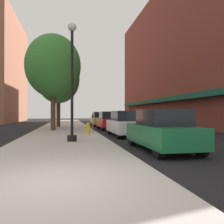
# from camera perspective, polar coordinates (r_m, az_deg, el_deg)

# --- Properties ---
(ground_plane) EXTENTS (90.00, 90.00, 0.00)m
(ground_plane) POSITION_cam_1_polar(r_m,az_deg,el_deg) (23.14, -1.62, -4.04)
(ground_plane) COLOR black
(sidewalk_slab) EXTENTS (4.80, 50.00, 0.12)m
(sidewalk_slab) POSITION_cam_1_polar(r_m,az_deg,el_deg) (23.83, -11.57, -3.78)
(sidewalk_slab) COLOR #B7B2A8
(sidewalk_slab) RESTS_ON ground
(building_right_brick) EXTENTS (6.80, 40.00, 18.05)m
(building_right_brick) POSITION_cam_1_polar(r_m,az_deg,el_deg) (31.47, 17.85, 13.49)
(building_right_brick) COLOR brown
(building_right_brick) RESTS_ON ground
(building_far_background) EXTENTS (6.80, 18.00, 17.56)m
(building_far_background) POSITION_cam_1_polar(r_m,az_deg,el_deg) (43.89, -26.01, 9.24)
(building_far_background) COLOR #9E6047
(building_far_background) RESTS_ON ground
(lamppost) EXTENTS (0.48, 0.48, 5.90)m
(lamppost) POSITION_cam_1_polar(r_m,az_deg,el_deg) (11.73, -9.84, 8.01)
(lamppost) COLOR black
(lamppost) RESTS_ON sidewalk_slab
(fire_hydrant) EXTENTS (0.33, 0.26, 0.79)m
(fire_hydrant) POSITION_cam_1_polar(r_m,az_deg,el_deg) (15.49, -5.93, -3.96)
(fire_hydrant) COLOR gold
(fire_hydrant) RESTS_ON sidewalk_slab
(parking_meter_near) EXTENTS (0.14, 0.09, 1.31)m
(parking_meter_near) POSITION_cam_1_polar(r_m,az_deg,el_deg) (16.72, -4.80, -2.21)
(parking_meter_near) COLOR slate
(parking_meter_near) RESTS_ON sidewalk_slab
(tree_near) EXTENTS (4.32, 4.32, 7.37)m
(tree_near) POSITION_cam_1_polar(r_m,az_deg,el_deg) (24.46, -13.11, 7.88)
(tree_near) COLOR #422D1E
(tree_near) RESTS_ON sidewalk_slab
(tree_mid) EXTENTS (4.49, 4.49, 7.84)m
(tree_mid) POSITION_cam_1_polar(r_m,az_deg,el_deg) (19.83, -14.32, 10.92)
(tree_mid) COLOR #4C3823
(tree_mid) RESTS_ON sidewalk_slab
(car_green) EXTENTS (1.80, 4.30, 1.66)m
(car_green) POSITION_cam_1_polar(r_m,az_deg,el_deg) (9.54, 12.19, -4.50)
(car_green) COLOR black
(car_green) RESTS_ON ground
(car_white) EXTENTS (1.80, 4.30, 1.66)m
(car_white) POSITION_cam_1_polar(r_m,az_deg,el_deg) (15.20, 3.31, -2.94)
(car_white) COLOR black
(car_white) RESTS_ON ground
(car_red) EXTENTS (1.80, 4.30, 1.66)m
(car_red) POSITION_cam_1_polar(r_m,az_deg,el_deg) (21.31, -0.83, -2.18)
(car_red) COLOR black
(car_red) RESTS_ON ground
(car_yellow) EXTENTS (1.80, 4.30, 1.66)m
(car_yellow) POSITION_cam_1_polar(r_m,az_deg,el_deg) (27.24, -3.04, -1.77)
(car_yellow) COLOR black
(car_yellow) RESTS_ON ground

